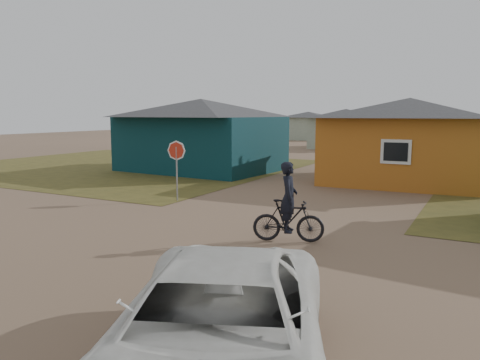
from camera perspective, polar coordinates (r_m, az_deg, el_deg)
ground at (r=10.95m, az=-5.65°, el=-8.86°), size 120.00×120.00×0.00m
grass_nw at (r=29.58m, az=-14.21°, el=1.69°), size 20.00×18.00×0.00m
house_teal at (r=26.45m, az=-4.74°, el=5.63°), size 8.93×7.08×4.00m
house_yellow at (r=22.96m, az=19.81°, el=4.68°), size 7.72×6.76×3.90m
house_pale_west at (r=44.32m, az=12.74°, el=6.20°), size 7.04×6.15×3.60m
house_pale_north at (r=58.19m, az=8.30°, el=6.62°), size 6.28×5.81×3.40m
stop_sign at (r=17.15m, az=-7.75°, el=2.89°), size 0.71×0.22×2.22m
cyclist at (r=11.74m, az=5.94°, el=-4.01°), size 1.85×1.08×2.02m
vehicle at (r=5.54m, az=-2.74°, el=-18.18°), size 4.28×5.86×1.48m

